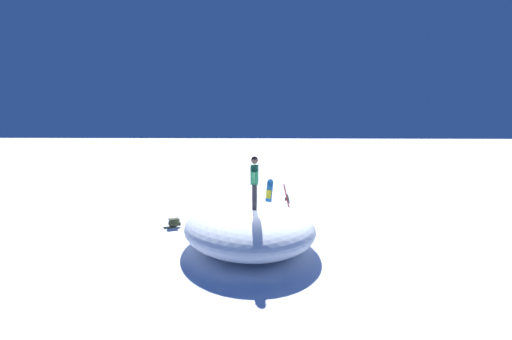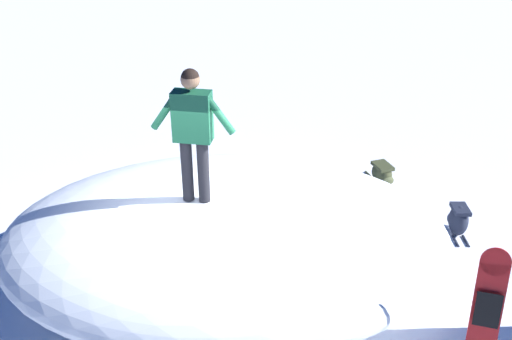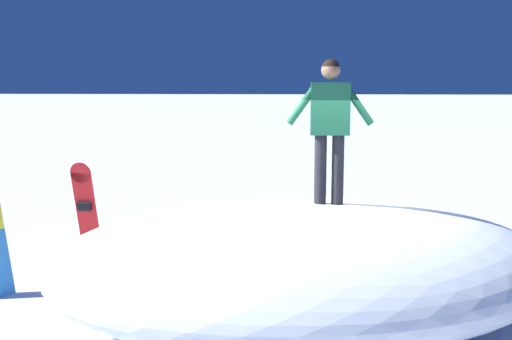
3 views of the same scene
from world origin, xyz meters
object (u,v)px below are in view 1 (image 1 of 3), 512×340
object	(u,v)px
snowboarder_standing	(255,178)
snowboard_secondary_upright	(269,198)
snowboard_primary_upright	(288,203)
backpack_near	(174,223)
backpack_far	(216,215)

from	to	relation	value
snowboarder_standing	snowboard_secondary_upright	bearing A→B (deg)	176.02
snowboard_primary_upright	backpack_near	world-z (taller)	snowboard_primary_upright
snowboarder_standing	backpack_near	bearing A→B (deg)	-126.10
snowboard_secondary_upright	backpack_far	bearing A→B (deg)	-71.43
snowboard_primary_upright	backpack_far	world-z (taller)	snowboard_primary_upright
snowboard_primary_upright	backpack_near	xyz separation A→B (m)	(0.87, -4.39, -0.66)
snowboard_primary_upright	backpack_far	xyz separation A→B (m)	(-0.22, -2.95, -0.60)
snowboard_primary_upright	snowboard_secondary_upright	size ratio (longest dim) A/B	0.99
backpack_near	backpack_far	world-z (taller)	backpack_far
snowboarder_standing	snowboard_secondary_upright	world-z (taller)	snowboarder_standing
snowboarder_standing	backpack_far	world-z (taller)	snowboarder_standing
snowboard_secondary_upright	snowboarder_standing	bearing A→B (deg)	-3.98
snowboarder_standing	backpack_near	size ratio (longest dim) A/B	2.38
snowboarder_standing	snowboard_primary_upright	distance (m)	3.74
backpack_near	snowboard_primary_upright	bearing A→B (deg)	101.18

